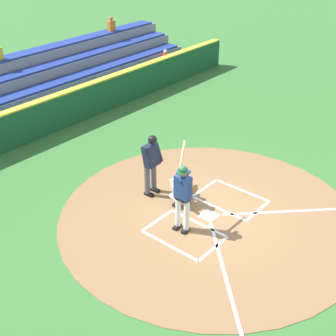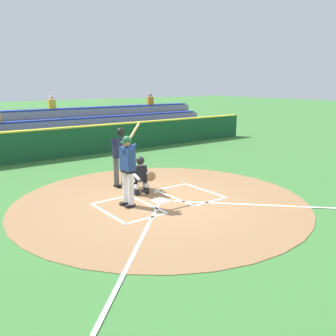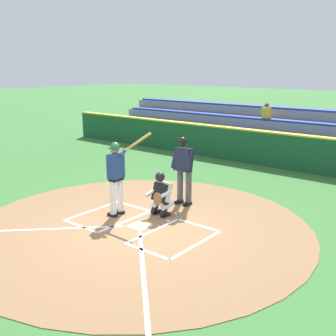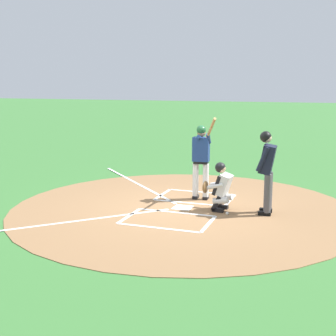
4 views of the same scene
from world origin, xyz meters
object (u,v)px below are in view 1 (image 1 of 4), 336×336
object	(u,v)px
catcher	(182,187)
plate_umpire	(151,161)
batter	(183,193)
baseball	(181,197)

from	to	relation	value
catcher	plate_umpire	xyz separation A→B (m)	(0.07, -1.02, 0.49)
batter	catcher	world-z (taller)	batter
batter	baseball	world-z (taller)	batter
plate_umpire	baseball	distance (m)	1.35
catcher	baseball	size ratio (longest dim) A/B	15.27
catcher	plate_umpire	size ratio (longest dim) A/B	0.61
catcher	plate_umpire	bearing A→B (deg)	-85.85
plate_umpire	baseball	world-z (taller)	plate_umpire
plate_umpire	baseball	xyz separation A→B (m)	(-0.36, 0.79, -1.04)
batter	catcher	distance (m)	1.20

